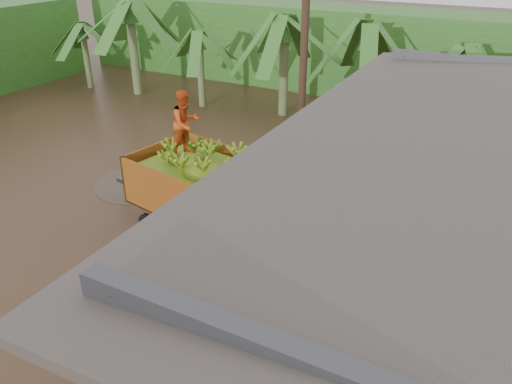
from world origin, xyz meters
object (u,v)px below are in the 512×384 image
at_px(banana_trailer, 220,194).
at_px(man_blue, 106,321).
at_px(utility_pole, 305,29).
at_px(man_grey, 333,259).

xyz_separation_m(banana_trailer, man_blue, (0.36, -4.03, -0.31)).
bearing_deg(utility_pole, man_grey, -61.84).
bearing_deg(man_grey, banana_trailer, -37.11).
relative_size(banana_trailer, utility_pole, 0.78).
xyz_separation_m(banana_trailer, utility_pole, (-0.65, 5.98, 2.60)).
relative_size(man_grey, utility_pole, 0.25).
bearing_deg(man_blue, man_grey, -118.80).
distance_m(banana_trailer, man_blue, 4.05).
relative_size(banana_trailer, man_blue, 3.04).
bearing_deg(utility_pole, man_blue, -84.23).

